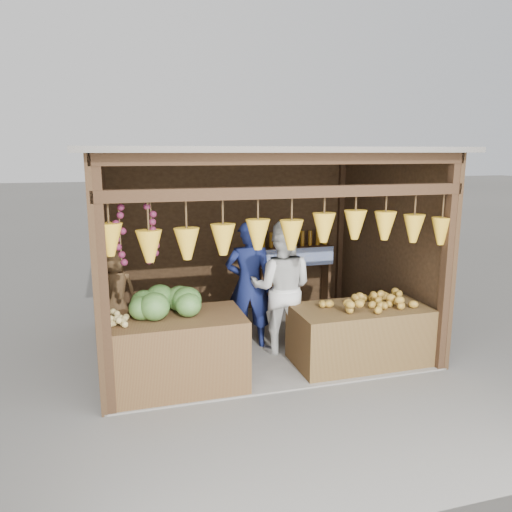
{
  "coord_description": "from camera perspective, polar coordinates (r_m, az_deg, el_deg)",
  "views": [
    {
      "loc": [
        -1.8,
        -6.3,
        2.61
      ],
      "look_at": [
        -0.02,
        -0.1,
        1.26
      ],
      "focal_mm": 35.0,
      "sensor_mm": 36.0,
      "label": 1
    }
  ],
  "objects": [
    {
      "name": "back_shelf",
      "position": [
        8.29,
        4.45,
        -0.27
      ],
      "size": [
        1.25,
        0.32,
        1.32
      ],
      "color": "#382314",
      "rests_on": "ground"
    },
    {
      "name": "tanfruit_pile",
      "position": [
        5.47,
        -15.79,
        -6.81
      ],
      "size": [
        0.34,
        0.4,
        0.13
      ],
      "primitive_type": null,
      "color": "#A98B4E",
      "rests_on": "counter_left"
    },
    {
      "name": "stall_structure",
      "position": [
        6.57,
        -0.28,
        3.6
      ],
      "size": [
        4.3,
        3.3,
        2.66
      ],
      "color": "slate",
      "rests_on": "ground"
    },
    {
      "name": "vendor_seated",
      "position": [
        6.7,
        -15.79,
        -3.94
      ],
      "size": [
        0.6,
        0.46,
        1.1
      ],
      "primitive_type": "imported",
      "rotation": [
        0.0,
        0.0,
        2.93
      ],
      "color": "brown",
      "rests_on": "stool"
    },
    {
      "name": "woman_standing",
      "position": [
        6.5,
        2.95,
        -3.68
      ],
      "size": [
        1.04,
        0.95,
        1.74
      ],
      "primitive_type": "imported",
      "rotation": [
        0.0,
        0.0,
        2.72
      ],
      "color": "silver",
      "rests_on": "ground"
    },
    {
      "name": "mango_pile",
      "position": [
        6.26,
        12.27,
        -4.85
      ],
      "size": [
        1.4,
        0.64,
        0.22
      ],
      "primitive_type": null,
      "color": "#AB4516",
      "rests_on": "counter_right"
    },
    {
      "name": "melon_pile",
      "position": [
        5.59,
        -10.4,
        -5.11
      ],
      "size": [
        1.0,
        0.5,
        0.32
      ],
      "primitive_type": null,
      "color": "#134713",
      "rests_on": "counter_left"
    },
    {
      "name": "counter_right",
      "position": [
        6.43,
        11.73,
        -8.84
      ],
      "size": [
        1.66,
        0.85,
        0.73
      ],
      "primitive_type": "cube",
      "color": "#452E17",
      "rests_on": "ground"
    },
    {
      "name": "ground",
      "position": [
        7.06,
        -0.1,
        -9.85
      ],
      "size": [
        80.0,
        80.0,
        0.0
      ],
      "primitive_type": "plane",
      "color": "#514F49",
      "rests_on": "ground"
    },
    {
      "name": "counter_left",
      "position": [
        5.72,
        -9.17,
        -10.85
      ],
      "size": [
        1.52,
        0.85,
        0.84
      ],
      "primitive_type": "cube",
      "color": "#492B18",
      "rests_on": "ground"
    },
    {
      "name": "stool",
      "position": [
        6.91,
        -15.47,
        -9.48
      ],
      "size": [
        0.31,
        0.31,
        0.29
      ],
      "primitive_type": "cube",
      "color": "black",
      "rests_on": "ground"
    },
    {
      "name": "man_standing",
      "position": [
        6.66,
        -0.79,
        -3.32
      ],
      "size": [
        0.71,
        0.55,
        1.73
      ],
      "primitive_type": "imported",
      "rotation": [
        0.0,
        0.0,
        2.9
      ],
      "color": "#141C4D",
      "rests_on": "ground"
    }
  ]
}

